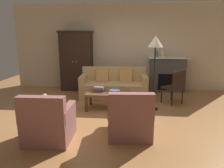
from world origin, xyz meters
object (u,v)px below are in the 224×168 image
object	(u,v)px
couch	(114,86)
mantel_vase_jade	(156,54)
armchair_near_right	(130,120)
side_chair_wooden	(175,85)
book_stack	(99,89)
fireplace	(167,74)
coffee_table	(109,94)
floor_lamp	(155,46)
dog	(39,102)
armchair_near_left	(49,124)
mantel_vase_cream	(163,53)
armoire	(77,61)
fruit_bowl	(114,91)

from	to	relation	value
couch	mantel_vase_jade	xyz separation A→B (m)	(1.27, 0.82, 0.89)
armchair_near_right	side_chair_wooden	distance (m)	2.26
armchair_near_right	side_chair_wooden	size ratio (longest dim) A/B	0.98
book_stack	mantel_vase_jade	world-z (taller)	mantel_vase_jade
fireplace	coffee_table	xyz separation A→B (m)	(-1.68, -1.87, -0.20)
mantel_vase_jade	floor_lamp	world-z (taller)	floor_lamp
armchair_near_right	dog	xyz separation A→B (m)	(-2.19, 1.04, -0.07)
armchair_near_left	floor_lamp	distance (m)	2.92
couch	book_stack	size ratio (longest dim) A/B	7.53
fireplace	armchair_near_right	bearing A→B (deg)	-108.74
mantel_vase_cream	armoire	bearing A→B (deg)	-178.76
dog	side_chair_wooden	bearing A→B (deg)	15.30
fruit_bowl	side_chair_wooden	bearing A→B (deg)	19.29
dog	mantel_vase_cream	bearing A→B (deg)	35.48
armchair_near_left	side_chair_wooden	xyz separation A→B (m)	(2.52, 2.28, 0.20)
armchair_near_left	side_chair_wooden	bearing A→B (deg)	42.25
floor_lamp	dog	size ratio (longest dim) A/B	3.19
mantel_vase_jade	mantel_vase_cream	distance (m)	0.20
fruit_bowl	dog	distance (m)	1.83
floor_lamp	book_stack	bearing A→B (deg)	179.75
fruit_bowl	armchair_near_right	world-z (taller)	armchair_near_right
coffee_table	dog	world-z (taller)	coffee_table
armoire	armchair_near_left	size ratio (longest dim) A/B	2.19
armoire	fruit_bowl	world-z (taller)	armoire
couch	mantel_vase_cream	world-z (taller)	mantel_vase_cream
mantel_vase_jade	floor_lamp	size ratio (longest dim) A/B	0.10
mantel_vase_cream	armchair_near_left	size ratio (longest dim) A/B	0.27
fireplace	floor_lamp	size ratio (longest dim) A/B	0.71
side_chair_wooden	mantel_vase_cream	bearing A→B (deg)	98.33
couch	side_chair_wooden	world-z (taller)	side_chair_wooden
armchair_near_left	armoire	bearing A→B (deg)	97.20
armchair_near_right	mantel_vase_jade	bearing A→B (deg)	77.32
floor_lamp	armchair_near_right	bearing A→B (deg)	-109.62
armchair_near_left	mantel_vase_cream	bearing A→B (deg)	57.21
armoire	fruit_bowl	size ratio (longest dim) A/B	7.35
armoire	couch	world-z (taller)	armoire
couch	book_stack	xyz separation A→B (m)	(-0.27, -0.95, 0.16)
couch	fruit_bowl	world-z (taller)	couch
armoire	armchair_near_right	distance (m)	3.75
coffee_table	dog	size ratio (longest dim) A/B	1.97
armchair_near_left	fireplace	bearing A→B (deg)	55.37
fireplace	side_chair_wooden	world-z (taller)	fireplace
couch	floor_lamp	bearing A→B (deg)	-41.94
book_stack	floor_lamp	distance (m)	1.71
mantel_vase_cream	armchair_near_right	size ratio (longest dim) A/B	0.27
armchair_near_left	dog	xyz separation A→B (m)	(-0.80, 1.38, -0.07)
mantel_vase_jade	armchair_near_right	world-z (taller)	mantel_vase_jade
armchair_near_right	dog	size ratio (longest dim) A/B	1.57
fireplace	fruit_bowl	bearing A→B (deg)	-129.17
floor_lamp	fireplace	bearing A→B (deg)	71.99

